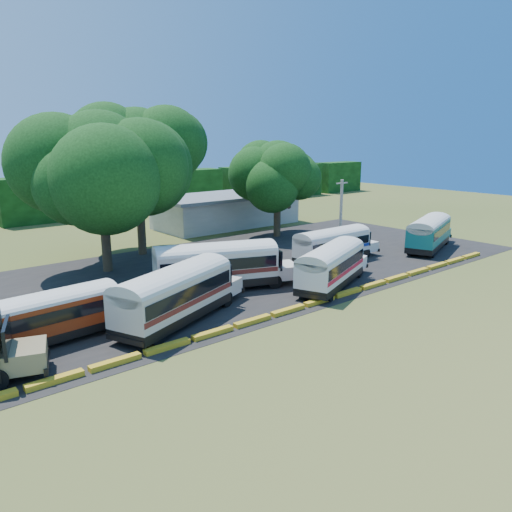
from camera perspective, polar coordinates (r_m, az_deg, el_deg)
ground at (r=31.36m, az=2.91°, el=-7.58°), size 160.00×160.00×0.00m
asphalt_strip at (r=41.02m, az=-7.47°, el=-2.52°), size 64.00×24.00×0.02m
curb at (r=32.00m, az=1.69°, el=-6.83°), size 53.70×0.45×0.30m
terminal_building at (r=64.56m, az=-3.36°, el=5.30°), size 19.00×9.00×4.00m
treeline_backdrop at (r=72.71m, az=-23.74°, el=5.88°), size 130.00×4.00×6.00m
bus_red at (r=30.18m, az=-21.97°, el=-6.00°), size 9.17×2.91×2.97m
bus_cream_west at (r=30.96m, az=-9.09°, el=-4.04°), size 11.10×6.63×3.59m
bus_cream_east at (r=37.30m, az=-4.28°, el=-0.83°), size 11.28×6.42×3.63m
bus_white_red at (r=38.20m, az=8.68°, el=-0.86°), size 10.33×6.08×3.33m
bus_white_blue at (r=45.99m, az=8.86°, el=1.47°), size 9.60×2.45×3.15m
bus_teal at (r=53.30m, az=19.21°, el=2.71°), size 10.57×5.83×3.39m
tree_west at (r=43.29m, az=-17.38°, el=10.27°), size 11.17×11.17×13.39m
tree_center at (r=48.92m, az=-13.43°, el=11.56°), size 10.91×10.91×13.93m
tree_east at (r=56.67m, az=2.49°, el=9.91°), size 8.49×8.49×10.84m
utility_pole at (r=51.08m, az=9.67°, el=4.78°), size 1.60×0.30×7.09m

